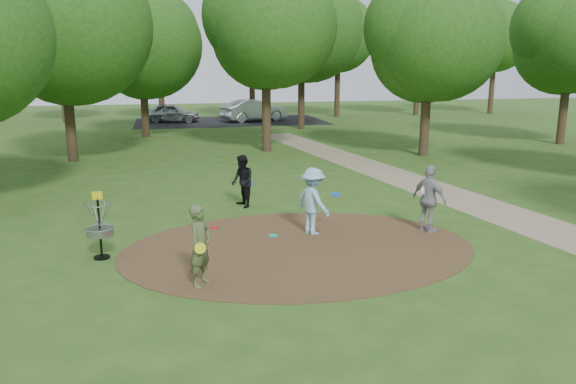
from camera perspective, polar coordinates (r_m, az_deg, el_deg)
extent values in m
plane|color=#2D5119|center=(13.37, 1.13, -5.73)|extent=(100.00, 100.00, 0.00)
cylinder|color=#47301C|center=(13.37, 1.13, -5.69)|extent=(8.40, 8.40, 0.02)
cube|color=#8C7A5B|center=(17.71, 20.40, -1.85)|extent=(7.55, 39.89, 0.01)
cube|color=black|center=(42.82, -5.86, 7.16)|extent=(14.00, 8.00, 0.01)
imported|color=#505D35|center=(11.09, -8.90, -5.41)|extent=(0.65, 0.72, 1.64)
cylinder|color=yellow|center=(10.80, -8.91, -5.65)|extent=(0.22, 0.04, 0.22)
imported|color=#91C8D8|center=(14.26, 2.55, -0.95)|extent=(1.06, 1.28, 1.72)
cylinder|color=blue|center=(14.40, 4.88, -0.26)|extent=(0.24, 0.24, 0.08)
imported|color=black|center=(17.01, -4.65, 1.09)|extent=(0.78, 0.90, 1.60)
cylinder|color=blue|center=(17.09, -3.99, 0.86)|extent=(0.23, 0.10, 0.22)
imported|color=#9D9C9F|center=(14.86, 14.16, -0.69)|extent=(0.82, 1.11, 1.76)
cylinder|color=silver|center=(14.73, 13.68, 0.19)|extent=(0.23, 0.09, 0.22)
cylinder|color=#18C3B0|center=(14.24, -1.52, -4.43)|extent=(0.22, 0.22, 0.02)
cylinder|color=#B61215|center=(15.05, -7.50, -3.58)|extent=(0.22, 0.22, 0.02)
imported|color=#999DA1|center=(42.74, -11.73, 7.87)|extent=(4.22, 2.13, 1.38)
imported|color=#B1B5B9|center=(42.65, -3.46, 8.28)|extent=(5.25, 3.30, 1.63)
cylinder|color=black|center=(13.19, -18.58, -3.61)|extent=(0.05, 0.05, 1.35)
cylinder|color=black|center=(13.39, -18.37, -6.30)|extent=(0.36, 0.36, 0.04)
cylinder|color=gray|center=(13.21, -18.56, -3.84)|extent=(0.60, 0.60, 0.16)
torus|color=gray|center=(13.19, -18.58, -3.51)|extent=(0.63, 0.63, 0.03)
torus|color=gray|center=(13.05, -18.76, -1.19)|extent=(0.58, 0.58, 0.02)
cube|color=yellow|center=(13.00, -18.82, -0.34)|extent=(0.22, 0.02, 0.18)
cylinder|color=#332316|center=(26.71, -21.29, 6.97)|extent=(0.44, 0.44, 3.80)
sphere|color=#224913|center=(26.64, -21.98, 15.05)|extent=(6.81, 6.81, 6.81)
cylinder|color=#332316|center=(27.85, -2.21, 8.43)|extent=(0.44, 0.44, 4.18)
sphere|color=#224913|center=(27.80, -2.28, 16.07)|extent=(5.87, 5.87, 5.87)
cylinder|color=#332316|center=(27.23, 13.76, 7.37)|extent=(0.44, 0.44, 3.61)
sphere|color=#224913|center=(27.13, 14.15, 14.44)|extent=(5.64, 5.64, 5.64)
cylinder|color=#332316|center=(34.41, -14.36, 8.28)|extent=(0.44, 0.44, 3.42)
sphere|color=#224913|center=(34.33, -14.69, 13.94)|extent=(6.17, 6.17, 6.17)
cylinder|color=#332316|center=(37.47, 1.36, 9.75)|extent=(0.44, 0.44, 4.37)
sphere|color=#224913|center=(37.46, 1.39, 16.01)|extent=(6.94, 6.94, 6.94)
cylinder|color=#332316|center=(33.76, 26.19, 7.60)|extent=(0.44, 0.44, 3.80)
sphere|color=#224913|center=(33.69, 26.80, 13.49)|extent=(5.76, 5.76, 5.76)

